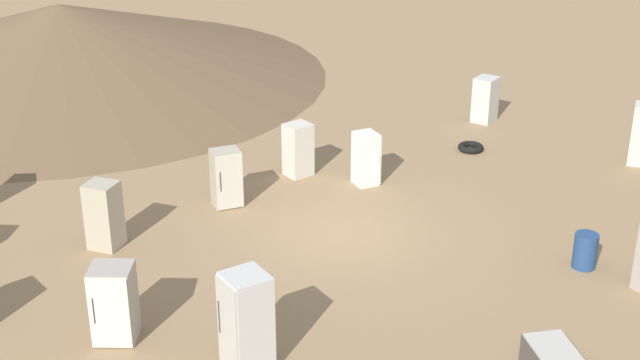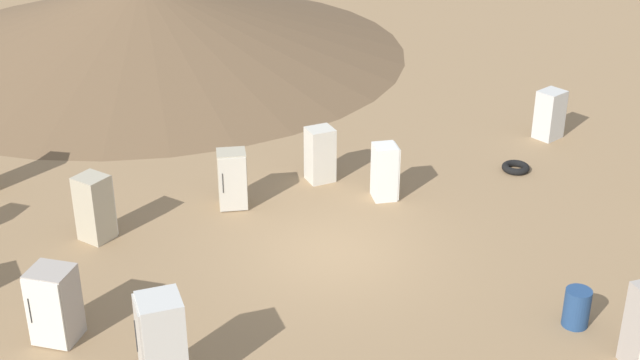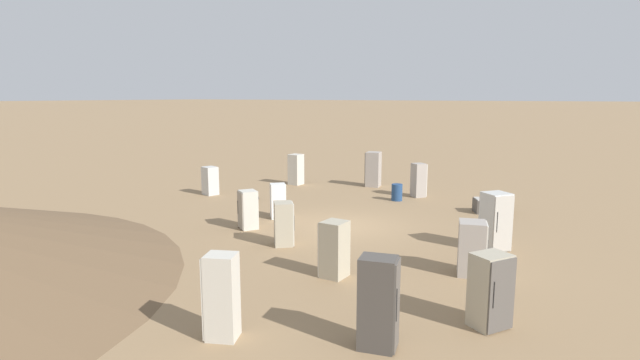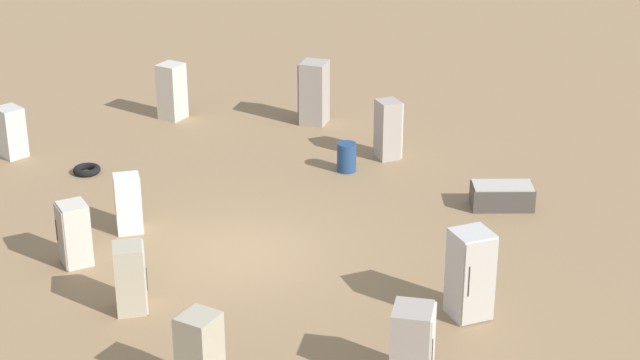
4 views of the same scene
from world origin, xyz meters
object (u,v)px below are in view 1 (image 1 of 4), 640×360
(discarded_fridge_12, at_px, (226,178))
(rusty_barrel, at_px, (585,251))
(discarded_fridge_5, at_px, (114,303))
(discarded_fridge_7, at_px, (298,149))
(discarded_fridge_8, at_px, (104,215))
(discarded_fridge_6, at_px, (246,322))
(scrap_tire, at_px, (471,147))
(discarded_fridge_11, at_px, (366,158))
(discarded_fridge_1, at_px, (485,99))

(discarded_fridge_12, xyz_separation_m, rusty_barrel, (-8.80, 0.53, -0.34))
(discarded_fridge_5, height_order, discarded_fridge_7, discarded_fridge_5)
(discarded_fridge_7, bearing_deg, rusty_barrel, -77.00)
(discarded_fridge_8, relative_size, rusty_barrel, 1.97)
(discarded_fridge_6, xyz_separation_m, rusty_barrel, (-5.68, -5.74, -0.55))
(discarded_fridge_6, height_order, scrap_tire, discarded_fridge_6)
(discarded_fridge_7, bearing_deg, discarded_fridge_5, -150.84)
(discarded_fridge_6, bearing_deg, discarded_fridge_12, -24.35)
(discarded_fridge_8, xyz_separation_m, discarded_fridge_11, (-4.76, -5.31, -0.07))
(discarded_fridge_8, xyz_separation_m, scrap_tire, (-7.06, -8.55, -0.70))
(discarded_fridge_7, bearing_deg, discarded_fridge_1, -1.99)
(discarded_fridge_5, distance_m, scrap_tire, 12.83)
(discarded_fridge_5, bearing_deg, rusty_barrel, -162.86)
(discarded_fridge_6, bearing_deg, discarded_fridge_5, 37.80)
(discarded_fridge_6, distance_m, rusty_barrel, 8.10)
(discarded_fridge_1, relative_size, discarded_fridge_12, 0.97)
(discarded_fridge_1, xyz_separation_m, rusty_barrel, (-3.50, 8.82, -0.32))
(discarded_fridge_6, distance_m, discarded_fridge_11, 8.66)
(scrap_tire, height_order, rusty_barrel, rusty_barrel)
(discarded_fridge_7, distance_m, rusty_barrel, 8.28)
(discarded_fridge_7, distance_m, discarded_fridge_8, 6.03)
(discarded_fridge_5, bearing_deg, discarded_fridge_11, -123.80)
(discarded_fridge_1, xyz_separation_m, discarded_fridge_6, (2.18, 14.56, 0.23))
(discarded_fridge_6, xyz_separation_m, scrap_tire, (-2.18, -11.90, -0.86))
(discarded_fridge_12, relative_size, rusty_barrel, 1.84)
(discarded_fridge_1, height_order, discarded_fridge_12, discarded_fridge_12)
(discarded_fridge_8, height_order, rusty_barrel, discarded_fridge_8)
(discarded_fridge_1, bearing_deg, discarded_fridge_7, -108.28)
(discarded_fridge_5, relative_size, scrap_tire, 2.07)
(discarded_fridge_5, xyz_separation_m, discarded_fridge_12, (0.37, -6.20, -0.03))
(discarded_fridge_6, relative_size, discarded_fridge_8, 1.20)
(discarded_fridge_11, relative_size, scrap_tire, 1.94)
(discarded_fridge_7, height_order, discarded_fridge_8, discarded_fridge_8)
(discarded_fridge_5, relative_size, discarded_fridge_11, 1.07)
(discarded_fridge_6, bearing_deg, scrap_tire, -61.17)
(rusty_barrel, bearing_deg, discarded_fridge_12, -3.46)
(discarded_fridge_5, xyz_separation_m, scrap_tire, (-4.93, -11.83, -0.68))
(discarded_fridge_8, distance_m, discarded_fridge_11, 7.13)
(discarded_fridge_7, bearing_deg, discarded_fridge_11, -56.85)
(discarded_fridge_6, height_order, discarded_fridge_12, discarded_fridge_6)
(scrap_tire, bearing_deg, discarded_fridge_1, -89.95)
(discarded_fridge_1, xyz_separation_m, scrap_tire, (-0.00, 2.66, -0.63))
(discarded_fridge_6, relative_size, discarded_fridge_12, 1.29)
(discarded_fridge_1, height_order, discarded_fridge_11, discarded_fridge_11)
(discarded_fridge_1, relative_size, discarded_fridge_5, 0.93)
(discarded_fridge_11, relative_size, discarded_fridge_12, 0.98)
(discarded_fridge_12, bearing_deg, discarded_fridge_11, 178.67)
(discarded_fridge_1, height_order, discarded_fridge_8, discarded_fridge_8)
(discarded_fridge_11, xyz_separation_m, discarded_fridge_12, (3.00, 2.38, 0.02))
(discarded_fridge_1, height_order, scrap_tire, discarded_fridge_1)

